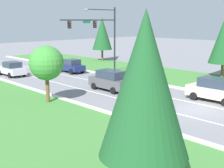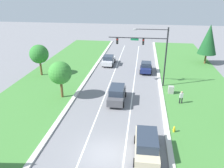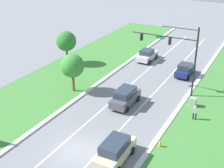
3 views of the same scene
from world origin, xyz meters
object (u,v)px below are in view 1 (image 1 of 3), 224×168
object	(u,v)px
oak_far_left_tree	(46,63)
conifer_mid_left_tree	(145,85)
graphite_suv	(110,80)
conifer_near_right_tree	(102,34)
traffic_signal_mast	(101,31)
champagne_suv	(215,89)
navy_sedan	(71,66)
fire_hydrant	(195,87)
pedestrian	(156,72)
utility_cabinet	(134,73)
conifer_far_right_tree	(224,40)
silver_sedan	(12,69)

from	to	relation	value
oak_far_left_tree	conifer_mid_left_tree	distance (m)	15.75
graphite_suv	conifer_near_right_tree	world-z (taller)	conifer_near_right_tree
traffic_signal_mast	champagne_suv	bearing A→B (deg)	-90.77
champagne_suv	navy_sedan	world-z (taller)	champagne_suv
navy_sedan	oak_far_left_tree	xyz separation A→B (m)	(-10.74, -11.34, 2.49)
fire_hydrant	pedestrian	bearing A→B (deg)	76.48
utility_cabinet	conifer_near_right_tree	distance (m)	17.01
champagne_suv	graphite_suv	distance (m)	10.01
pedestrian	conifer_far_right_tree	xyz separation A→B (m)	(6.95, -4.65, 3.68)
conifer_near_right_tree	conifer_mid_left_tree	xyz separation A→B (m)	(-26.83, -32.57, -0.14)
graphite_suv	navy_sedan	world-z (taller)	graphite_suv
utility_cabinet	fire_hydrant	world-z (taller)	utility_cabinet
navy_sedan	conifer_mid_left_tree	size ratio (longest dim) A/B	0.57
champagne_suv	oak_far_left_tree	world-z (taller)	oak_far_left_tree
graphite_suv	utility_cabinet	distance (m)	7.64
silver_sedan	pedestrian	distance (m)	18.01
graphite_suv	fire_hydrant	size ratio (longest dim) A/B	6.57
graphite_suv	conifer_far_right_tree	world-z (taller)	conifer_far_right_tree
champagne_suv	pedestrian	size ratio (longest dim) A/B	2.83
champagne_suv	graphite_suv	bearing A→B (deg)	109.82
traffic_signal_mast	oak_far_left_tree	distance (m)	12.54
utility_cabinet	conifer_near_right_tree	xyz separation A→B (m)	(7.80, 14.54, 4.11)
silver_sedan	fire_hydrant	size ratio (longest dim) A/B	6.60
pedestrian	silver_sedan	bearing A→B (deg)	-59.28
traffic_signal_mast	conifer_far_right_tree	xyz separation A→B (m)	(10.94, -9.89, -0.98)
champagne_suv	navy_sedan	size ratio (longest dim) A/B	1.15
graphite_suv	conifer_mid_left_tree	distance (m)	19.44
pedestrian	conifer_near_right_tree	distance (m)	18.99
navy_sedan	traffic_signal_mast	bearing A→B (deg)	-85.76
pedestrian	conifer_far_right_tree	size ratio (longest dim) A/B	0.23
conifer_near_right_tree	oak_far_left_tree	world-z (taller)	conifer_near_right_tree
traffic_signal_mast	conifer_near_right_tree	size ratio (longest dim) A/B	1.14
pedestrian	conifer_near_right_tree	world-z (taller)	conifer_near_right_tree
champagne_suv	navy_sedan	xyz separation A→B (m)	(-0.06, 20.77, -0.14)
champagne_suv	silver_sedan	world-z (taller)	champagne_suv
champagne_suv	oak_far_left_tree	xyz separation A→B (m)	(-10.79, 9.44, 2.34)
navy_sedan	silver_sedan	bearing A→B (deg)	157.14
champagne_suv	pedestrian	xyz separation A→B (m)	(4.20, 9.81, -0.11)
traffic_signal_mast	fire_hydrant	size ratio (longest dim) A/B	12.04
silver_sedan	pedestrian	size ratio (longest dim) A/B	2.73
champagne_suv	traffic_signal_mast	bearing A→B (deg)	87.80
silver_sedan	graphite_suv	distance (m)	14.98
graphite_suv	fire_hydrant	distance (m)	8.57
conifer_far_right_tree	traffic_signal_mast	bearing A→B (deg)	137.90
conifer_far_right_tree	conifer_mid_left_tree	xyz separation A→B (m)	(-26.89, -10.63, -0.09)
pedestrian	conifer_mid_left_tree	world-z (taller)	conifer_mid_left_tree
navy_sedan	fire_hydrant	distance (m)	17.41
pedestrian	fire_hydrant	distance (m)	6.42
conifer_near_right_tree	champagne_suv	bearing A→B (deg)	-112.24
fire_hydrant	graphite_suv	bearing A→B (deg)	137.79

